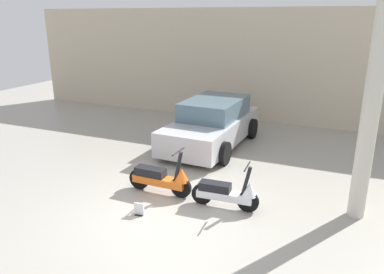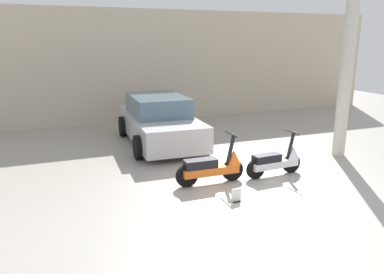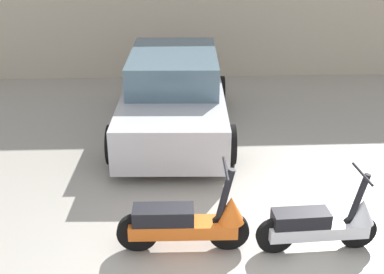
{
  "view_description": "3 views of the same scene",
  "coord_description": "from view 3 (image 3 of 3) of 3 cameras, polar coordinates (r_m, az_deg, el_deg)",
  "views": [
    {
      "loc": [
        3.07,
        -5.81,
        3.74
      ],
      "look_at": [
        -0.34,
        2.13,
        0.96
      ],
      "focal_mm": 35.0,
      "sensor_mm": 36.0,
      "label": 1
    },
    {
      "loc": [
        -3.63,
        -5.99,
        2.96
      ],
      "look_at": [
        -0.49,
        2.11,
        0.71
      ],
      "focal_mm": 35.0,
      "sensor_mm": 36.0,
      "label": 2
    },
    {
      "loc": [
        -0.66,
        -3.74,
        3.5
      ],
      "look_at": [
        -0.4,
        2.31,
        0.77
      ],
      "focal_mm": 45.0,
      "sensor_mm": 36.0,
      "label": 3
    }
  ],
  "objects": [
    {
      "name": "car_rear_left",
      "position": [
        8.61,
        -2.18,
        5.04
      ],
      "size": [
        2.11,
        4.17,
        1.4
      ],
      "rotation": [
        0.0,
        0.0,
        -1.61
      ],
      "color": "#B7B7BC",
      "rests_on": "ground_plane"
    },
    {
      "name": "scooter_front_right",
      "position": [
        5.77,
        15.27,
        -9.84
      ],
      "size": [
        1.41,
        0.51,
        0.99
      ],
      "rotation": [
        0.0,
        0.0,
        0.05
      ],
      "color": "black",
      "rests_on": "ground_plane"
    },
    {
      "name": "scooter_front_left",
      "position": [
        5.55,
        -0.37,
        -9.97
      ],
      "size": [
        1.52,
        0.55,
        1.06
      ],
      "rotation": [
        0.0,
        0.0,
        -0.02
      ],
      "color": "black",
      "rests_on": "ground_plane"
    }
  ]
}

